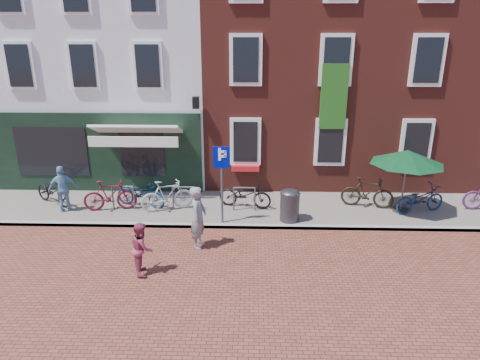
{
  "coord_description": "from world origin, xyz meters",
  "views": [
    {
      "loc": [
        0.75,
        -11.73,
        5.67
      ],
      "look_at": [
        0.37,
        0.84,
        1.29
      ],
      "focal_mm": 31.79,
      "sensor_mm": 36.0,
      "label": 1
    }
  ],
  "objects_px": {
    "woman": "(198,217)",
    "bicycle_1": "(110,195)",
    "parking_sign": "(222,171)",
    "bicycle_5": "(367,193)",
    "bicycle_2": "(141,193)",
    "bicycle_0": "(53,191)",
    "cafe_person": "(63,189)",
    "litter_bin": "(290,203)",
    "parasol": "(408,154)",
    "bicycle_3": "(167,195)",
    "bicycle_6": "(420,199)",
    "bicycle_4": "(245,194)",
    "boy": "(142,248)"
  },
  "relations": [
    {
      "from": "bicycle_0",
      "to": "bicycle_1",
      "type": "bearing_deg",
      "value": -69.93
    },
    {
      "from": "parking_sign",
      "to": "boy",
      "type": "bearing_deg",
      "value": -122.6
    },
    {
      "from": "bicycle_5",
      "to": "bicycle_1",
      "type": "bearing_deg",
      "value": 107.13
    },
    {
      "from": "bicycle_1",
      "to": "bicycle_2",
      "type": "xyz_separation_m",
      "value": [
        0.93,
        0.35,
        -0.05
      ]
    },
    {
      "from": "bicycle_1",
      "to": "bicycle_2",
      "type": "relative_size",
      "value": 0.97
    },
    {
      "from": "bicycle_4",
      "to": "bicycle_5",
      "type": "bearing_deg",
      "value": -75.03
    },
    {
      "from": "bicycle_0",
      "to": "bicycle_4",
      "type": "bearing_deg",
      "value": -58.32
    },
    {
      "from": "woman",
      "to": "bicycle_0",
      "type": "height_order",
      "value": "woman"
    },
    {
      "from": "bicycle_1",
      "to": "bicycle_6",
      "type": "bearing_deg",
      "value": -99.72
    },
    {
      "from": "parking_sign",
      "to": "woman",
      "type": "xyz_separation_m",
      "value": [
        -0.55,
        -1.39,
        -0.87
      ]
    },
    {
      "from": "litter_bin",
      "to": "bicycle_2",
      "type": "height_order",
      "value": "litter_bin"
    },
    {
      "from": "litter_bin",
      "to": "parking_sign",
      "type": "relative_size",
      "value": 0.45
    },
    {
      "from": "boy",
      "to": "cafe_person",
      "type": "xyz_separation_m",
      "value": [
        -3.45,
        3.54,
        0.2
      ]
    },
    {
      "from": "bicycle_0",
      "to": "bicycle_1",
      "type": "xyz_separation_m",
      "value": [
        2.11,
        -0.46,
        0.05
      ]
    },
    {
      "from": "parking_sign",
      "to": "parasol",
      "type": "relative_size",
      "value": 1.04
    },
    {
      "from": "parasol",
      "to": "bicycle_5",
      "type": "height_order",
      "value": "parasol"
    },
    {
      "from": "woman",
      "to": "bicycle_6",
      "type": "height_order",
      "value": "woman"
    },
    {
      "from": "bicycle_2",
      "to": "bicycle_6",
      "type": "height_order",
      "value": "same"
    },
    {
      "from": "cafe_person",
      "to": "litter_bin",
      "type": "bearing_deg",
      "value": 149.35
    },
    {
      "from": "woman",
      "to": "bicycle_1",
      "type": "xyz_separation_m",
      "value": [
        -3.2,
        2.26,
        -0.27
      ]
    },
    {
      "from": "parking_sign",
      "to": "boy",
      "type": "height_order",
      "value": "parking_sign"
    },
    {
      "from": "litter_bin",
      "to": "bicycle_6",
      "type": "height_order",
      "value": "litter_bin"
    },
    {
      "from": "parasol",
      "to": "bicycle_3",
      "type": "distance_m",
      "value": 7.8
    },
    {
      "from": "bicycle_0",
      "to": "bicycle_1",
      "type": "relative_size",
      "value": 1.03
    },
    {
      "from": "bicycle_6",
      "to": "boy",
      "type": "bearing_deg",
      "value": 96.28
    },
    {
      "from": "parking_sign",
      "to": "parasol",
      "type": "height_order",
      "value": "parking_sign"
    },
    {
      "from": "litter_bin",
      "to": "bicycle_3",
      "type": "distance_m",
      "value": 4.01
    },
    {
      "from": "parasol",
      "to": "bicycle_2",
      "type": "bearing_deg",
      "value": 178.89
    },
    {
      "from": "parking_sign",
      "to": "bicycle_6",
      "type": "relative_size",
      "value": 1.37
    },
    {
      "from": "parasol",
      "to": "bicycle_0",
      "type": "xyz_separation_m",
      "value": [
        -11.66,
        0.28,
        -1.47
      ]
    },
    {
      "from": "woman",
      "to": "bicycle_2",
      "type": "height_order",
      "value": "woman"
    },
    {
      "from": "woman",
      "to": "bicycle_3",
      "type": "xyz_separation_m",
      "value": [
        -1.32,
        2.31,
        -0.27
      ]
    },
    {
      "from": "woman",
      "to": "bicycle_5",
      "type": "height_order",
      "value": "woman"
    },
    {
      "from": "parking_sign",
      "to": "bicycle_3",
      "type": "relative_size",
      "value": 1.41
    },
    {
      "from": "parasol",
      "to": "litter_bin",
      "type": "bearing_deg",
      "value": -167.47
    },
    {
      "from": "parking_sign",
      "to": "bicycle_6",
      "type": "bearing_deg",
      "value": 8.84
    },
    {
      "from": "bicycle_3",
      "to": "bicycle_6",
      "type": "bearing_deg",
      "value": -109.59
    },
    {
      "from": "bicycle_5",
      "to": "bicycle_2",
      "type": "bearing_deg",
      "value": 104.9
    },
    {
      "from": "cafe_person",
      "to": "bicycle_3",
      "type": "height_order",
      "value": "cafe_person"
    },
    {
      "from": "boy",
      "to": "parking_sign",
      "type": "bearing_deg",
      "value": -47.3
    },
    {
      "from": "litter_bin",
      "to": "woman",
      "type": "bearing_deg",
      "value": -148.36
    },
    {
      "from": "bicycle_0",
      "to": "bicycle_6",
      "type": "distance_m",
      "value": 12.23
    },
    {
      "from": "parasol",
      "to": "bicycle_6",
      "type": "height_order",
      "value": "parasol"
    },
    {
      "from": "bicycle_6",
      "to": "woman",
      "type": "bearing_deg",
      "value": 90.43
    },
    {
      "from": "bicycle_2",
      "to": "bicycle_3",
      "type": "height_order",
      "value": "bicycle_3"
    },
    {
      "from": "litter_bin",
      "to": "bicycle_5",
      "type": "distance_m",
      "value": 2.92
    },
    {
      "from": "parking_sign",
      "to": "woman",
      "type": "relative_size",
      "value": 1.37
    },
    {
      "from": "bicycle_6",
      "to": "parking_sign",
      "type": "bearing_deg",
      "value": 80.29
    },
    {
      "from": "woman",
      "to": "parking_sign",
      "type": "bearing_deg",
      "value": -12.57
    },
    {
      "from": "bicycle_0",
      "to": "bicycle_1",
      "type": "distance_m",
      "value": 2.16
    }
  ]
}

